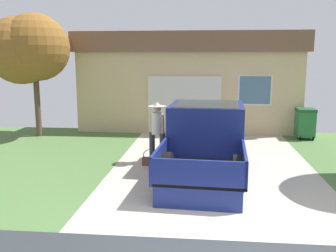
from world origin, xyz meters
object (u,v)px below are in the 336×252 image
house_with_garage (191,78)px  wheeled_trash_bin (305,122)px  pickup_truck (206,139)px  person_with_hat (157,129)px  handbag (149,160)px  neighbor_tree (31,48)px

house_with_garage → wheeled_trash_bin: size_ratio=8.15×
pickup_truck → house_with_garage: size_ratio=0.60×
person_with_hat → house_with_garage: house_with_garage is taller
person_with_hat → handbag: size_ratio=3.86×
person_with_hat → neighbor_tree: neighbor_tree is taller
house_with_garage → neighbor_tree: neighbor_tree is taller
pickup_truck → wheeled_trash_bin: pickup_truck is taller
handbag → neighbor_tree: bearing=145.1°
pickup_truck → wheeled_trash_bin: size_ratio=4.85×
pickup_truck → neighbor_tree: bearing=155.7°
person_with_hat → wheeled_trash_bin: (4.81, 3.50, -0.35)m
person_with_hat → house_with_garage: 7.49m
pickup_truck → neighbor_tree: neighbor_tree is taller
handbag → house_with_garage: bearing=84.1°
pickup_truck → person_with_hat: pickup_truck is taller
handbag → wheeled_trash_bin: (4.98, 3.82, 0.45)m
house_with_garage → handbag: bearing=-95.9°
pickup_truck → house_with_garage: 7.83m
person_with_hat → wheeled_trash_bin: 5.96m
pickup_truck → wheeled_trash_bin: 5.16m
neighbor_tree → wheeled_trash_bin: (9.63, 0.58, -2.57)m
neighbor_tree → house_with_garage: bearing=39.4°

